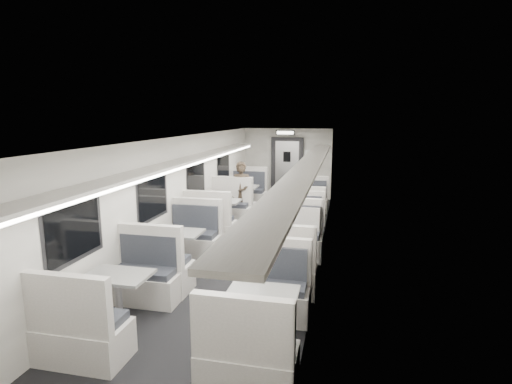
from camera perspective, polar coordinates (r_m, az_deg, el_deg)
The scene contains 19 objects.
room at distance 7.97m, azimuth -1.57°, elevation -0.91°, with size 3.24×12.24×2.64m.
booth_left_a at distance 11.69m, azimuth -2.15°, elevation -1.04°, with size 1.15×2.33×1.24m.
booth_left_b at distance 9.84m, azimuth -5.06°, elevation -3.40°, with size 1.13×2.29×1.22m.
booth_left_c at distance 7.49m, azimuth -11.16°, elevation -8.32°, with size 1.08×2.20×1.18m.
booth_left_d at distance 5.88m, azimuth -19.03°, elevation -14.32°, with size 1.05×2.14×1.14m.
booth_right_a at distance 11.33m, azimuth 7.64°, elevation -1.87°, with size 0.96×1.94×1.04m.
booth_right_b at distance 9.04m, azimuth 6.32°, elevation -5.13°, with size 0.95×1.94×1.04m.
booth_right_c at distance 7.33m, azimuth 4.78°, elevation -8.54°, with size 1.10×2.22×1.19m.
booth_right_d at distance 5.14m, azimuth 0.92°, elevation -17.64°, with size 1.03×2.10×1.12m.
passenger at distance 10.55m, azimuth -2.10°, elevation -0.09°, with size 0.60×0.39×1.65m, color black.
window_a at distance 11.57m, azimuth -4.64°, elevation 3.50°, with size 0.02×1.18×0.84m, color black.
window_b at distance 9.52m, azimuth -8.53°, elevation 1.82°, with size 0.02×1.18×0.84m, color black.
window_c at distance 7.54m, azimuth -14.50°, elevation -0.78°, with size 0.02×1.18×0.84m, color black.
window_d at distance 5.72m, azimuth -24.49°, elevation -5.10°, with size 0.02×1.18×0.84m, color black.
luggage_rack_left at distance 7.97m, azimuth -10.86°, elevation 4.11°, with size 0.46×10.40×0.09m.
luggage_rack_right at distance 7.36m, azimuth 7.30°, elevation 3.67°, with size 0.46×10.40×0.09m.
vestibule_door at distance 13.75m, azimuth 4.45°, elevation 3.37°, with size 1.10×0.13×2.10m.
exit_sign at distance 13.16m, azimuth 4.23°, elevation 8.46°, with size 0.62×0.12×0.16m.
wall_notice at distance 13.60m, azimuth 7.61°, elevation 5.18°, with size 0.32×0.02×0.40m, color white.
Camera 1 is at (1.90, -7.57, 2.83)m, focal length 28.00 mm.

